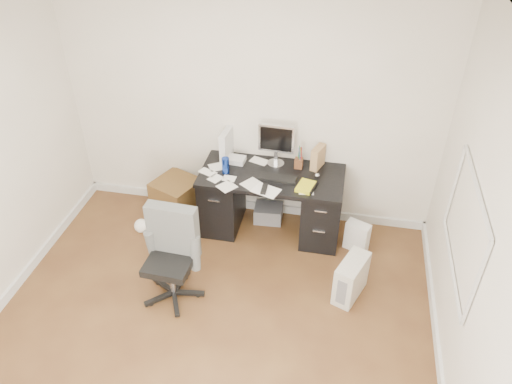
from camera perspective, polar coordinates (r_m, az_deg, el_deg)
ground at (r=4.59m, az=-5.92°, el=-16.93°), size 4.00×4.00×0.00m
room_shell at (r=3.44m, az=-6.95°, el=0.30°), size 4.02×4.02×2.71m
desk at (r=5.40m, az=1.76°, el=-1.02°), size 1.50×0.70×0.75m
loose_papers at (r=5.18m, az=-0.45°, el=2.01°), size 1.10×0.60×0.00m
lcd_monitor at (r=5.23m, az=2.33°, el=5.41°), size 0.39×0.23×0.48m
keyboard at (r=5.12m, az=2.48°, el=1.61°), size 0.39×0.15×0.02m
computer_mouse at (r=5.16m, az=6.98°, el=1.89°), size 0.06×0.06×0.05m
travel_mug at (r=5.18m, az=-3.49°, el=3.04°), size 0.09×0.09×0.18m
white_binder at (r=5.37m, az=-3.39°, el=5.40°), size 0.16×0.30×0.34m
magazine_file at (r=5.28m, az=7.09°, el=3.95°), size 0.17×0.23×0.24m
pen_cup at (r=5.25m, az=4.94°, el=4.00°), size 0.11×0.11×0.25m
yellow_book at (r=5.00m, az=5.77°, el=0.61°), size 0.21×0.25×0.04m
paper_remote at (r=4.94m, az=1.15°, el=0.26°), size 0.32×0.28×0.02m
office_chair at (r=4.66m, az=-9.90°, el=-7.49°), size 0.57×0.57×0.96m
pc_tower at (r=4.87m, az=10.81°, el=-9.66°), size 0.33×0.47×0.43m
shopping_bag at (r=5.40m, az=11.47°, el=-4.99°), size 0.30×0.26×0.34m
wicker_basket at (r=5.80m, az=-9.01°, el=-0.67°), size 0.59×0.59×0.45m
desk_printer at (r=5.73m, az=1.43°, el=-2.41°), size 0.33×0.28×0.18m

